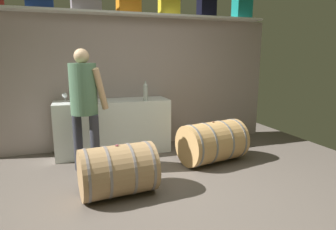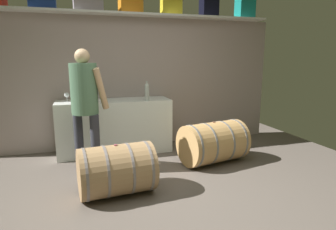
{
  "view_description": "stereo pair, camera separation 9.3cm",
  "coord_description": "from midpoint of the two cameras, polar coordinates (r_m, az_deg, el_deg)",
  "views": [
    {
      "loc": [
        -0.9,
        -2.59,
        1.5
      ],
      "look_at": [
        0.22,
        0.85,
        0.78
      ],
      "focal_mm": 30.39,
      "sensor_mm": 36.0,
      "label": 1
    },
    {
      "loc": [
        -0.81,
        -2.62,
        1.5
      ],
      "look_at": [
        0.22,
        0.85,
        0.78
      ],
      "focal_mm": 30.39,
      "sensor_mm": 36.0,
      "label": 2
    }
  ],
  "objects": [
    {
      "name": "toolcase_grey",
      "position": [
        4.77,
        -15.21,
        21.24
      ],
      "size": [
        0.45,
        0.3,
        0.31
      ],
      "primitive_type": "cube",
      "rotation": [
        0.0,
        0.0,
        0.07
      ],
      "color": "gray",
      "rests_on": "high_shelf_board"
    },
    {
      "name": "winemaker_pouring",
      "position": [
        3.84,
        -15.67,
        3.31
      ],
      "size": [
        0.52,
        0.51,
        1.62
      ],
      "rotation": [
        0.0,
        0.0,
        -0.77
      ],
      "color": "#2E303A",
      "rests_on": "ground"
    },
    {
      "name": "toolcase_yellow",
      "position": [
        5.0,
        1.18,
        21.39
      ],
      "size": [
        0.34,
        0.27,
        0.36
      ],
      "primitive_type": "cube",
      "rotation": [
        0.0,
        0.0,
        -0.07
      ],
      "color": "yellow",
      "rests_on": "high_shelf_board"
    },
    {
      "name": "wine_bottle_clear",
      "position": [
        4.43,
        -3.67,
        4.7
      ],
      "size": [
        0.07,
        0.07,
        0.3
      ],
      "color": "#B2BDB7",
      "rests_on": "work_cabinet"
    },
    {
      "name": "high_shelf_board",
      "position": [
        4.82,
        -6.62,
        19.37
      ],
      "size": [
        4.68,
        0.4,
        0.03
      ],
      "primitive_type": "cube",
      "color": "silver",
      "rests_on": "back_wall_panel"
    },
    {
      "name": "back_wall_panel",
      "position": [
        4.93,
        -6.64,
        6.36
      ],
      "size": [
        5.09,
        0.1,
        2.17
      ],
      "primitive_type": "cube",
      "color": "gray",
      "rests_on": "ground"
    },
    {
      "name": "toolcase_orange",
      "position": [
        4.84,
        -6.96,
        21.64
      ],
      "size": [
        0.37,
        0.28,
        0.36
      ],
      "primitive_type": "cube",
      "rotation": [
        0.0,
        0.0,
        0.07
      ],
      "color": "orange",
      "rests_on": "high_shelf_board"
    },
    {
      "name": "toolcase_teal",
      "position": [
        5.57,
        15.66,
        19.94
      ],
      "size": [
        0.3,
        0.28,
        0.35
      ],
      "primitive_type": "cube",
      "rotation": [
        0.0,
        0.0,
        -0.06
      ],
      "color": "#157E77",
      "rests_on": "high_shelf_board"
    },
    {
      "name": "wine_barrel_far",
      "position": [
        4.21,
        9.68,
        -5.45
      ],
      "size": [
        1.02,
        0.77,
        0.61
      ],
      "rotation": [
        0.0,
        0.0,
        0.21
      ],
      "color": "tan",
      "rests_on": "ground"
    },
    {
      "name": "red_funnel",
      "position": [
        4.67,
        -15.84,
        3.5
      ],
      "size": [
        0.11,
        0.11,
        0.1
      ],
      "primitive_type": "cone",
      "color": "red",
      "rests_on": "work_cabinet"
    },
    {
      "name": "toolcase_black",
      "position": [
        5.24,
        8.75,
        20.64
      ],
      "size": [
        0.3,
        0.22,
        0.33
      ],
      "primitive_type": "cube",
      "rotation": [
        0.0,
        0.0,
        0.05
      ],
      "color": "black",
      "rests_on": "high_shelf_board"
    },
    {
      "name": "toolcase_navy",
      "position": [
        4.78,
        -23.39,
        20.2
      ],
      "size": [
        0.38,
        0.21,
        0.23
      ],
      "primitive_type": "cube",
      "rotation": [
        0.0,
        0.0,
        0.03
      ],
      "color": "navy",
      "rests_on": "high_shelf_board"
    },
    {
      "name": "work_cabinet",
      "position": [
        4.65,
        -10.05,
        -2.24
      ],
      "size": [
        1.77,
        0.56,
        0.85
      ],
      "primitive_type": "cube",
      "color": "white",
      "rests_on": "ground"
    },
    {
      "name": "ground_plane",
      "position": [
        3.61,
        -1.4,
        -13.47
      ],
      "size": [
        6.29,
        7.67,
        0.02
      ],
      "primitive_type": "cube",
      "color": "#5C534B"
    },
    {
      "name": "wine_barrel_near",
      "position": [
        3.25,
        -9.48,
        -10.8
      ],
      "size": [
        0.86,
        0.64,
        0.58
      ],
      "rotation": [
        0.0,
        0.0,
        0.1
      ],
      "color": "#A07C51",
      "rests_on": "ground"
    },
    {
      "name": "wine_glass",
      "position": [
        4.56,
        -19.09,
        3.74
      ],
      "size": [
        0.08,
        0.08,
        0.14
      ],
      "color": "white",
      "rests_on": "work_cabinet"
    }
  ]
}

